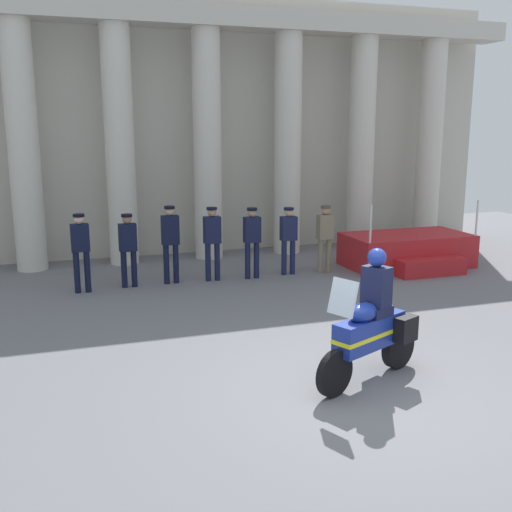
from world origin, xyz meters
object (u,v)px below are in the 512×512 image
officer_in_row_1 (128,244)px  officer_in_row_2 (170,238)px  officer_in_row_4 (252,237)px  officer_in_row_6 (325,234)px  officer_in_row_3 (212,238)px  officer_in_row_5 (289,235)px  motorcycle_with_rider (373,326)px  reviewing_stand (408,251)px  officer_in_row_0 (81,247)px

officer_in_row_1 → officer_in_row_2: bearing=179.7°
officer_in_row_4 → officer_in_row_6: officer_in_row_4 is taller
officer_in_row_1 → officer_in_row_3: (1.91, -0.03, 0.05)m
officer_in_row_1 → officer_in_row_5: size_ratio=1.01×
officer_in_row_6 → motorcycle_with_rider: 6.42m
officer_in_row_6 → motorcycle_with_rider: (-2.08, -6.07, -0.18)m
officer_in_row_4 → officer_in_row_5: 0.96m
officer_in_row_6 → officer_in_row_5: bearing=-8.5°
motorcycle_with_rider → officer_in_row_1: bearing=-91.0°
officer_in_row_2 → officer_in_row_6: officer_in_row_2 is taller
officer_in_row_5 → officer_in_row_6: 0.92m
reviewing_stand → officer_in_row_4: 4.22m
officer_in_row_4 → motorcycle_with_rider: motorcycle_with_rider is taller
reviewing_stand → officer_in_row_1: size_ratio=1.91×
officer_in_row_3 → motorcycle_with_rider: motorcycle_with_rider is taller
officer_in_row_0 → officer_in_row_6: size_ratio=1.04×
officer_in_row_2 → motorcycle_with_rider: bearing=103.1°
officer_in_row_1 → officer_in_row_6: 4.71m
officer_in_row_3 → officer_in_row_5: officer_in_row_3 is taller
officer_in_row_0 → officer_in_row_3: officer_in_row_3 is taller
officer_in_row_1 → officer_in_row_5: (3.80, -0.02, -0.00)m
officer_in_row_3 → officer_in_row_4: bearing=172.8°
reviewing_stand → officer_in_row_2: officer_in_row_2 is taller
officer_in_row_0 → reviewing_stand: bearing=177.6°
reviewing_stand → officer_in_row_4: (-4.18, 0.08, 0.59)m
officer_in_row_0 → officer_in_row_4: (3.86, 0.02, -0.02)m
reviewing_stand → officer_in_row_3: bearing=178.1°
motorcycle_with_rider → officer_in_row_3: bearing=-107.4°
officer_in_row_0 → officer_in_row_3: bearing=-179.9°
reviewing_stand → officer_in_row_0: reviewing_stand is taller
officer_in_row_3 → officer_in_row_5: 1.89m
officer_in_row_2 → officer_in_row_3: (0.96, -0.06, -0.03)m
officer_in_row_5 → motorcycle_with_rider: bearing=77.3°
officer_in_row_4 → officer_in_row_2: bearing=-6.4°
officer_in_row_4 → officer_in_row_6: 1.87m
officer_in_row_1 → officer_in_row_2: 0.96m
reviewing_stand → officer_in_row_6: (-2.31, 0.07, 0.57)m
officer_in_row_4 → motorcycle_with_rider: size_ratio=0.86×
officer_in_row_1 → officer_in_row_5: bearing=177.7°
reviewing_stand → motorcycle_with_rider: bearing=-126.2°
officer_in_row_4 → motorcycle_with_rider: 6.08m
officer_in_row_6 → motorcycle_with_rider: motorcycle_with_rider is taller
officer_in_row_0 → officer_in_row_1: officer_in_row_0 is taller
officer_in_row_0 → officer_in_row_5: (4.81, 0.12, -0.05)m
officer_in_row_0 → officer_in_row_4: size_ratio=1.02×
officer_in_row_6 → officer_in_row_3: bearing=-3.9°
officer_in_row_2 → officer_in_row_4: size_ratio=1.06×
officer_in_row_5 → motorcycle_with_rider: size_ratio=0.84×
officer_in_row_4 → officer_in_row_6: (1.87, -0.01, -0.02)m
officer_in_row_3 → officer_in_row_4: 0.94m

